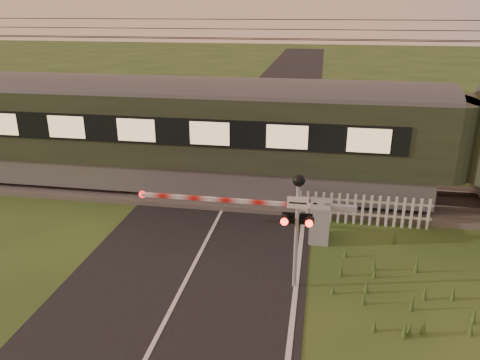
% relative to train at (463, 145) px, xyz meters
% --- Properties ---
extents(ground, '(160.00, 160.00, 0.00)m').
position_rel_train_xyz_m(ground, '(-7.75, -6.50, -2.23)').
color(ground, '#2B471B').
rests_on(ground, ground).
extents(road, '(6.00, 140.00, 0.03)m').
position_rel_train_xyz_m(road, '(-7.73, -6.73, -2.22)').
color(road, black).
rests_on(road, ground).
extents(track_bed, '(140.00, 3.40, 0.39)m').
position_rel_train_xyz_m(track_bed, '(-7.75, 0.00, -2.16)').
color(track_bed, '#47423D').
rests_on(track_bed, ground).
extents(overhead_wires, '(120.00, 0.62, 0.62)m').
position_rel_train_xyz_m(overhead_wires, '(-7.75, 0.00, 3.50)').
color(overhead_wires, black).
rests_on(overhead_wires, ground).
extents(train, '(41.69, 2.87, 3.88)m').
position_rel_train_xyz_m(train, '(0.00, 0.00, 0.00)').
color(train, slate).
rests_on(train, ground).
extents(boom_gate, '(6.57, 0.88, 1.17)m').
position_rel_train_xyz_m(boom_gate, '(-4.78, -3.13, -1.59)').
color(boom_gate, gray).
rests_on(boom_gate, ground).
extents(crossing_signal, '(0.75, 0.33, 2.94)m').
position_rel_train_xyz_m(crossing_signal, '(-5.05, -5.78, -0.20)').
color(crossing_signal, gray).
rests_on(crossing_signal, ground).
extents(picket_fence, '(4.18, 0.08, 1.01)m').
position_rel_train_xyz_m(picket_fence, '(-3.17, -1.89, -1.72)').
color(picket_fence, silver).
rests_on(picket_fence, ground).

